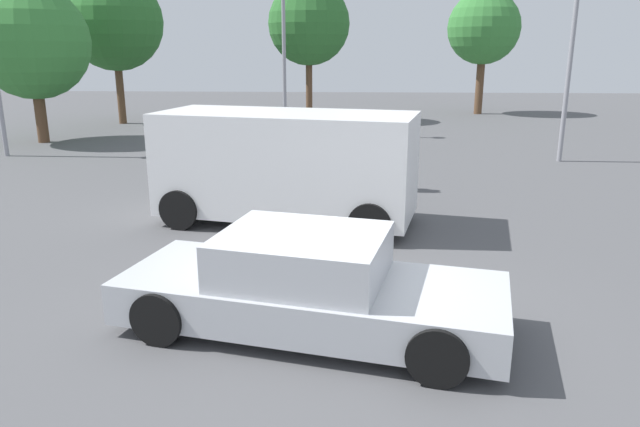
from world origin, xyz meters
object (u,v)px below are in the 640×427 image
at_px(light_post_near, 283,6).
at_px(sedan_foreground, 309,286).
at_px(pedestrian, 382,151).
at_px(light_post_mid, 574,26).
at_px(van_white, 287,164).

bearing_deg(light_post_near, sedan_foreground, -82.60).
bearing_deg(pedestrian, sedan_foreground, -150.44).
height_order(sedan_foreground, light_post_mid, light_post_mid).
distance_m(sedan_foreground, light_post_near, 16.86).
bearing_deg(light_post_mid, light_post_near, 151.82).
bearing_deg(sedan_foreground, van_white, 112.03).
xyz_separation_m(light_post_near, light_post_mid, (8.88, -4.76, -0.88)).
height_order(pedestrian, light_post_near, light_post_near).
xyz_separation_m(sedan_foreground, pedestrian, (1.22, 7.36, 0.40)).
distance_m(light_post_near, light_post_mid, 10.11).
height_order(sedan_foreground, pedestrian, pedestrian).
distance_m(pedestrian, light_post_mid, 7.49).
distance_m(sedan_foreground, pedestrian, 7.47).
bearing_deg(van_white, light_post_near, 108.78).
bearing_deg(sedan_foreground, light_post_near, 110.08).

